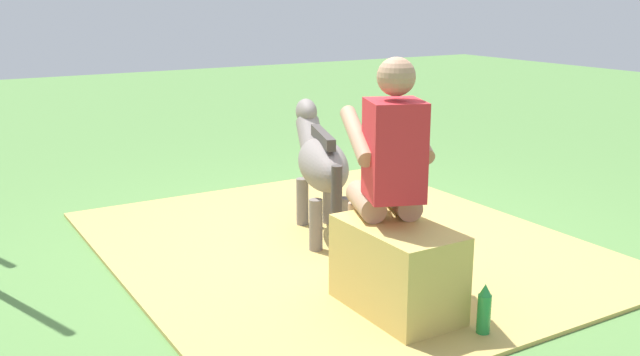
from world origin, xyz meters
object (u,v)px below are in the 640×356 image
at_px(hay_bale, 397,270).
at_px(person_seated, 388,169).
at_px(soda_bottle, 484,311).
at_px(pony_standing, 320,162).

bearing_deg(hay_bale, person_seated, -14.84).
relative_size(person_seated, soda_bottle, 4.79).
relative_size(pony_standing, soda_bottle, 4.48).
relative_size(hay_bale, pony_standing, 0.56).
height_order(person_seated, pony_standing, person_seated).
bearing_deg(person_seated, soda_bottle, -164.19).
xyz_separation_m(hay_bale, pony_standing, (1.33, -0.33, 0.29)).
relative_size(person_seated, pony_standing, 1.07).
xyz_separation_m(person_seated, pony_standing, (1.18, -0.28, -0.23)).
bearing_deg(soda_bottle, person_seated, 15.81).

